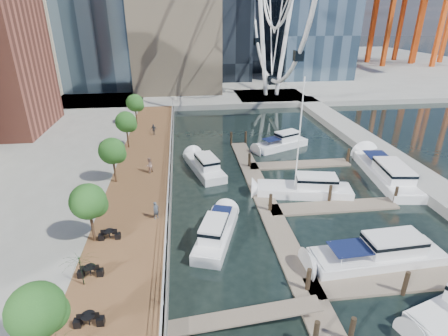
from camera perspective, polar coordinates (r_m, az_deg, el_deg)
ground at (r=25.26m, az=5.12°, el=-16.90°), size 520.00×520.00×0.00m
boardwalk at (r=37.51m, az=-13.26°, el=-1.98°), size 6.00×60.00×1.00m
seawall at (r=37.26m, az=-8.68°, el=-1.77°), size 0.25×60.00×1.00m
land_far at (r=121.76m, az=-5.02°, el=16.29°), size 200.00×114.00×1.00m
breakwater at (r=48.43m, az=23.87°, el=2.53°), size 4.00×60.00×1.00m
pier at (r=74.73m, az=7.64°, el=11.36°), size 14.00×12.00×1.00m
railing at (r=36.84m, az=-8.93°, el=-0.34°), size 0.10×60.00×1.05m
floating_docks at (r=35.04m, az=14.67°, el=-4.07°), size 16.00×34.00×2.60m
port_cranes at (r=135.19m, az=27.62°, el=22.97°), size 40.00×52.00×38.00m
street_trees at (r=35.52m, az=-17.82°, el=2.66°), size 2.60×42.60×4.60m
cafe_tables at (r=23.24m, az=-21.08°, el=-18.59°), size 2.50×13.70×0.74m
yacht_foreground at (r=28.34m, az=23.45°, el=-13.95°), size 10.63×3.34×2.15m
pedestrian_near at (r=29.30m, az=-11.06°, el=-6.77°), size 0.64×0.63×1.49m
pedestrian_mid at (r=37.62m, az=-12.13°, el=0.44°), size 1.01×1.02×1.66m
pedestrian_far at (r=49.64m, az=-11.39°, el=6.19°), size 0.89×0.38×1.51m
moored_yachts at (r=36.25m, az=13.61°, el=-3.85°), size 24.37×34.03×11.50m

